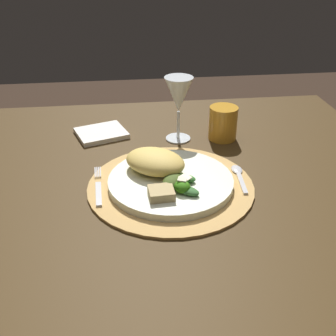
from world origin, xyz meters
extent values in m
cube|color=#402C12|center=(0.00, 0.00, 0.71)|extent=(1.28, 0.95, 0.02)
cylinder|color=#3D2716|center=(0.56, 0.39, 0.35)|extent=(0.08, 0.08, 0.69)
cylinder|color=tan|center=(0.06, -0.06, 0.72)|extent=(0.37, 0.37, 0.01)
cylinder|color=silver|center=(0.06, -0.06, 0.73)|extent=(0.27, 0.27, 0.02)
ellipsoid|color=#E5BF5C|center=(0.03, -0.02, 0.76)|extent=(0.17, 0.17, 0.05)
ellipsoid|color=#435620|center=(0.06, -0.09, 0.75)|extent=(0.06, 0.07, 0.02)
ellipsoid|color=#357914|center=(0.08, -0.11, 0.75)|extent=(0.05, 0.05, 0.02)
ellipsoid|color=#396C32|center=(0.09, -0.12, 0.75)|extent=(0.06, 0.06, 0.01)
ellipsoid|color=#367930|center=(0.08, -0.07, 0.75)|extent=(0.06, 0.05, 0.02)
cube|color=beige|center=(0.08, -0.10, 0.76)|extent=(0.02, 0.03, 0.01)
cube|color=beige|center=(0.09, -0.09, 0.76)|extent=(0.03, 0.03, 0.01)
cube|color=tan|center=(0.03, -0.13, 0.75)|extent=(0.05, 0.05, 0.02)
cube|color=silver|center=(-0.10, -0.08, 0.73)|extent=(0.02, 0.09, 0.00)
cube|color=silver|center=(-0.11, 0.01, 0.73)|extent=(0.00, 0.05, 0.00)
cube|color=silver|center=(-0.10, 0.01, 0.73)|extent=(0.00, 0.05, 0.00)
cube|color=silver|center=(-0.10, 0.01, 0.73)|extent=(0.00, 0.05, 0.00)
cube|color=silver|center=(-0.10, 0.01, 0.73)|extent=(0.00, 0.05, 0.00)
cube|color=silver|center=(0.22, -0.07, 0.73)|extent=(0.02, 0.09, 0.00)
ellipsoid|color=silver|center=(0.22, -0.01, 0.73)|extent=(0.02, 0.04, 0.01)
cube|color=white|center=(-0.10, 0.23, 0.72)|extent=(0.16, 0.15, 0.01)
cylinder|color=silver|center=(0.11, 0.18, 0.72)|extent=(0.07, 0.07, 0.00)
cylinder|color=silver|center=(0.11, 0.18, 0.76)|extent=(0.01, 0.01, 0.08)
cone|color=silver|center=(0.11, 0.18, 0.84)|extent=(0.08, 0.08, 0.09)
cylinder|color=gold|center=(0.23, 0.17, 0.76)|extent=(0.08, 0.08, 0.09)
camera|label=1|loc=(-0.04, -0.82, 1.20)|focal=43.79mm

